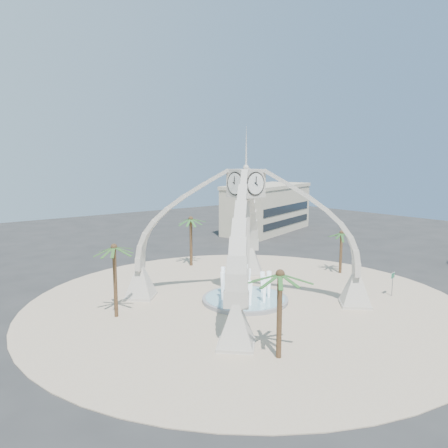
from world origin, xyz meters
TOP-DOWN VIEW (x-y plane):
  - ground at (0.00, 0.00)m, footprint 140.00×140.00m
  - plaza at (0.00, 0.00)m, footprint 40.00×40.00m
  - clock_tower at (-0.00, -0.00)m, footprint 17.94×17.94m
  - fountain at (0.00, 0.00)m, footprint 8.00×8.00m
  - building_ne at (30.00, 28.00)m, footprint 21.87×14.17m
  - palm_east at (15.44, 0.79)m, footprint 4.50×4.50m
  - palm_west at (-11.13, 3.73)m, footprint 3.57×3.57m
  - palm_north at (3.91, 14.62)m, footprint 4.74×4.74m
  - palm_south at (-5.97, -10.18)m, footprint 4.61×4.61m
  - street_sign at (12.21, -7.66)m, footprint 0.90×0.19m

SIDE VIEW (x-z plane):
  - ground at x=0.00m, z-range 0.00..0.00m
  - plaza at x=0.00m, z-range 0.00..0.06m
  - fountain at x=0.00m, z-range -1.52..2.10m
  - street_sign at x=12.21m, z-range 0.53..3.00m
  - building_ne at x=30.00m, z-range 0.01..8.61m
  - palm_east at x=15.44m, z-range 2.02..7.46m
  - palm_south at x=-5.97m, z-range 2.44..8.95m
  - palm_north at x=3.91m, z-range 2.52..9.16m
  - palm_west at x=-11.13m, z-range 2.58..9.25m
  - clock_tower at x=0.00m, z-range -1.66..14.64m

